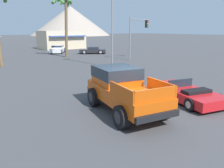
# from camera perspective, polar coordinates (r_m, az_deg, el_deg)

# --- Properties ---
(ground_plane) EXTENTS (320.00, 320.00, 0.00)m
(ground_plane) POSITION_cam_1_polar(r_m,az_deg,el_deg) (10.00, 6.87, -7.45)
(ground_plane) COLOR #424244
(orange_pickup_truck) EXTENTS (2.98, 5.08, 1.95)m
(orange_pickup_truck) POSITION_cam_1_polar(r_m,az_deg,el_deg) (10.00, 2.66, -0.74)
(orange_pickup_truck) COLOR #CC4C0C
(orange_pickup_truck) RESTS_ON ground_plane
(red_convertible_car) EXTENTS (2.90, 4.62, 1.05)m
(red_convertible_car) POSITION_cam_1_polar(r_m,az_deg,el_deg) (12.12, 18.76, -2.27)
(red_convertible_car) COLOR red
(red_convertible_car) RESTS_ON ground_plane
(parked_car_dark) EXTENTS (4.31, 3.86, 1.07)m
(parked_car_dark) POSITION_cam_1_polar(r_m,az_deg,el_deg) (34.60, -4.99, 8.84)
(parked_car_dark) COLOR #232328
(parked_car_dark) RESTS_ON ground_plane
(parked_car_white) EXTENTS (4.00, 4.70, 1.22)m
(parked_car_white) POSITION_cam_1_polar(r_m,az_deg,el_deg) (36.67, -14.00, 8.87)
(parked_car_white) COLOR white
(parked_car_white) RESTS_ON ground_plane
(traffic_light_main) EXTENTS (3.25, 0.38, 5.09)m
(traffic_light_main) POSITION_cam_1_polar(r_m,az_deg,el_deg) (27.73, 6.80, 13.73)
(traffic_light_main) COLOR slate
(traffic_light_main) RESTS_ON ground_plane
(street_lamp_post) EXTENTS (0.90, 0.24, 9.08)m
(street_lamp_post) POSITION_cam_1_polar(r_m,az_deg,el_deg) (21.30, 0.07, 18.58)
(street_lamp_post) COLOR slate
(street_lamp_post) RESTS_ON ground_plane
(palm_tree_short) EXTENTS (2.79, 2.89, 8.19)m
(palm_tree_short) POSITION_cam_1_polar(r_m,az_deg,el_deg) (30.58, -12.37, 18.34)
(palm_tree_short) COLOR brown
(palm_tree_short) RESTS_ON ground_plane
(storefront_building) EXTENTS (8.04, 6.21, 3.45)m
(storefront_building) POSITION_cam_1_polar(r_m,az_deg,el_deg) (44.87, -13.10, 11.21)
(storefront_building) COLOR beige
(storefront_building) RESTS_ON ground_plane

